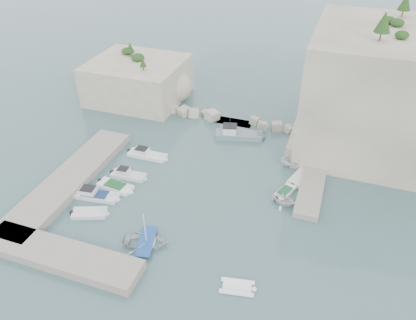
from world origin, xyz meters
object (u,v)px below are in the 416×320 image
(motorboat_b, at_px, (129,177))
(tender_east_d, at_px, (294,166))
(motorboat_c, at_px, (116,188))
(work_boat, at_px, (239,138))
(motorboat_a, at_px, (148,157))
(motorboat_d, at_px, (96,197))
(tender_east_b, at_px, (284,194))
(tender_east_c, at_px, (301,178))
(motorboat_e, at_px, (90,215))
(inflatable_dinghy, at_px, (237,288))
(rowboat, at_px, (147,244))
(tender_east_a, at_px, (283,204))

(motorboat_b, bearing_deg, tender_east_d, 21.38)
(motorboat_c, bearing_deg, tender_east_d, 36.55)
(motorboat_b, relative_size, work_boat, 0.65)
(motorboat_a, bearing_deg, motorboat_c, -95.75)
(motorboat_b, height_order, motorboat_c, motorboat_b)
(tender_east_d, bearing_deg, motorboat_d, 107.29)
(tender_east_b, xyz_separation_m, tender_east_c, (1.48, 4.11, 0.00))
(motorboat_e, bearing_deg, work_boat, 41.25)
(motorboat_d, bearing_deg, inflatable_dinghy, -26.96)
(rowboat, xyz_separation_m, inflatable_dinghy, (11.03, -2.35, 0.00))
(motorboat_a, distance_m, motorboat_d, 10.61)
(motorboat_e, bearing_deg, rowboat, -34.43)
(tender_east_c, bearing_deg, inflatable_dinghy, -170.96)
(motorboat_d, bearing_deg, tender_east_a, 9.00)
(motorboat_e, xyz_separation_m, tender_east_b, (21.41, 11.64, 0.00))
(motorboat_e, relative_size, tender_east_a, 1.32)
(tender_east_b, xyz_separation_m, work_boat, (-9.28, 11.36, 0.00))
(motorboat_b, height_order, inflatable_dinghy, motorboat_b)
(motorboat_b, distance_m, motorboat_d, 5.50)
(work_boat, bearing_deg, tender_east_d, -40.51)
(rowboat, height_order, inflatable_dinghy, rowboat)
(motorboat_a, distance_m, motorboat_e, 13.54)
(motorboat_a, bearing_deg, motorboat_b, -93.02)
(motorboat_c, relative_size, tender_east_b, 1.25)
(rowboat, distance_m, inflatable_dinghy, 11.28)
(motorboat_c, distance_m, tender_east_c, 24.78)
(tender_east_c, height_order, work_boat, work_boat)
(motorboat_d, bearing_deg, tender_east_c, 20.69)
(motorboat_c, distance_m, inflatable_dinghy, 21.77)
(motorboat_b, relative_size, motorboat_d, 0.80)
(motorboat_c, relative_size, tender_east_d, 1.27)
(motorboat_a, xyz_separation_m, rowboat, (7.57, -15.57, 0.00))
(motorboat_c, bearing_deg, work_boat, 61.76)
(tender_east_d, bearing_deg, tender_east_b, 162.07)
(motorboat_c, distance_m, tender_east_b, 21.97)
(motorboat_a, relative_size, tender_east_d, 1.53)
(tender_east_d, bearing_deg, motorboat_c, 104.38)
(work_boat, bearing_deg, motorboat_d, -137.23)
(tender_east_a, bearing_deg, tender_east_c, 0.73)
(rowboat, bearing_deg, tender_east_d, -47.59)
(motorboat_b, relative_size, motorboat_e, 1.16)
(tender_east_d, bearing_deg, work_boat, 46.77)
(motorboat_c, height_order, motorboat_e, same)
(tender_east_c, distance_m, work_boat, 12.97)
(tender_east_b, height_order, work_boat, work_boat)
(inflatable_dinghy, bearing_deg, rowboat, 157.84)
(motorboat_d, bearing_deg, motorboat_e, -76.95)
(motorboat_a, xyz_separation_m, motorboat_d, (-2.18, -10.39, 0.00))
(motorboat_b, distance_m, motorboat_e, 8.30)
(motorboat_c, height_order, inflatable_dinghy, motorboat_c)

